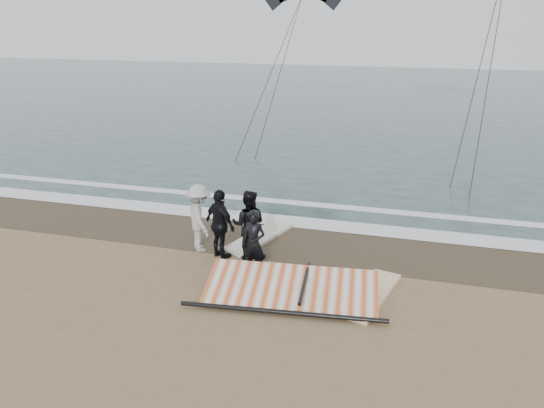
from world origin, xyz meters
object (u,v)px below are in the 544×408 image
(man_main, at_px, (254,243))
(sail_rig, at_px, (290,288))
(board_cream, at_px, (260,237))
(board_white, at_px, (371,295))

(man_main, relative_size, sail_rig, 0.37)
(board_cream, distance_m, sail_rig, 3.31)
(board_cream, xyz_separation_m, sail_rig, (1.59, -2.90, 0.14))
(board_white, bearing_deg, sail_rig, -151.96)
(board_cream, height_order, sail_rig, sail_rig)
(board_white, distance_m, board_cream, 4.16)
(sail_rig, bearing_deg, board_white, 14.08)
(man_main, height_order, board_cream, man_main)
(man_main, xyz_separation_m, board_cream, (-0.48, 2.07, -0.76))
(man_main, distance_m, board_cream, 2.26)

